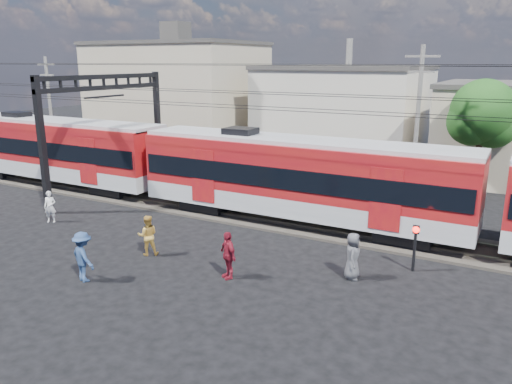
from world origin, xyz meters
TOP-DOWN VIEW (x-y plane):
  - ground at (0.00, 0.00)m, footprint 120.00×120.00m
  - track_bed at (0.00, 8.00)m, footprint 70.00×3.40m
  - rail_near at (0.00, 7.25)m, footprint 70.00×0.12m
  - rail_far at (0.00, 8.75)m, footprint 70.00×0.12m
  - commuter_train at (2.33, 8.00)m, footprint 50.30×3.08m
  - catenary at (-8.65, 8.00)m, footprint 70.00×9.30m
  - building_west at (-17.00, 24.00)m, footprint 14.28×10.20m
  - building_midwest at (-2.00, 27.00)m, footprint 12.24×12.24m
  - utility_pole_mid at (6.00, 15.00)m, footprint 1.80×0.24m
  - utility_pole_west at (-22.00, 14.00)m, footprint 1.80×0.24m
  - tree_near at (9.19, 18.09)m, footprint 3.82×3.64m
  - pedestrian_a at (-8.67, 2.52)m, footprint 0.68×0.61m
  - pedestrian_b at (-1.65, 1.49)m, footprint 1.03×1.00m
  - pedestrian_c at (-2.02, -1.55)m, footprint 1.33×0.98m
  - pedestrian_d at (2.37, 1.13)m, footprint 1.11×0.91m
  - pedestrian_e at (6.35, 3.23)m, footprint 0.73×0.95m
  - crossing_signal at (8.17, 4.97)m, footprint 0.26×0.26m

SIDE VIEW (x-z plane):
  - ground at x=0.00m, z-range 0.00..0.00m
  - track_bed at x=0.00m, z-range 0.00..0.12m
  - rail_near at x=0.00m, z-range 0.12..0.24m
  - rail_far at x=0.00m, z-range 0.12..0.24m
  - pedestrian_a at x=-8.67m, z-range 0.00..1.56m
  - pedestrian_b at x=-1.65m, z-range 0.00..1.67m
  - pedestrian_e at x=6.35m, z-range 0.00..1.74m
  - pedestrian_d at x=2.37m, z-range 0.00..1.76m
  - pedestrian_c at x=-2.02m, z-range 0.00..1.84m
  - crossing_signal at x=8.17m, z-range 0.35..2.16m
  - commuter_train at x=2.33m, z-range 0.31..4.49m
  - building_midwest at x=-2.00m, z-range 0.01..7.31m
  - utility_pole_west at x=-22.00m, z-range 0.28..8.28m
  - utility_pole_mid at x=6.00m, z-range 0.28..8.78m
  - building_west at x=-17.00m, z-range 0.01..9.31m
  - tree_near at x=9.19m, z-range 1.30..8.02m
  - catenary at x=-8.65m, z-range 1.38..8.89m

